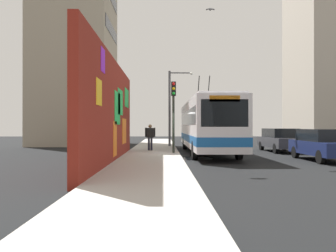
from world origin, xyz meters
TOP-DOWN VIEW (x-y plane):
  - ground_plane at (0.00, 0.00)m, footprint 80.00×80.00m
  - sidewalk_slab at (0.00, 1.60)m, footprint 48.00×3.20m
  - graffiti_wall at (-3.94, 3.35)m, footprint 14.08×0.32m
  - building_far_left at (12.68, 9.20)m, footprint 8.30×6.73m
  - building_far_right at (17.22, -17.00)m, footprint 8.86×7.08m
  - city_bus at (1.72, -1.80)m, footprint 12.74×2.56m
  - parked_car_navy at (-2.93, -7.00)m, footprint 4.58×1.78m
  - parked_car_dark_gray at (3.29, -7.00)m, footprint 4.87×1.88m
  - pedestrian_midblock at (2.64, 1.82)m, footprint 0.23×0.68m
  - traffic_light at (0.39, 0.35)m, footprint 0.49×0.28m
  - street_lamp at (7.45, 0.20)m, footprint 0.44×1.98m
  - curbside_puddle at (-1.63, -0.60)m, footprint 2.19×2.19m

SIDE VIEW (x-z plane):
  - ground_plane at x=0.00m, z-range 0.00..0.00m
  - curbside_puddle at x=-1.63m, z-range 0.00..0.00m
  - sidewalk_slab at x=0.00m, z-range 0.00..0.15m
  - parked_car_navy at x=-2.93m, z-range 0.04..1.62m
  - parked_car_dark_gray at x=3.29m, z-range 0.05..1.63m
  - pedestrian_midblock at x=2.64m, z-range 0.30..2.00m
  - city_bus at x=1.72m, z-range -0.71..4.42m
  - graffiti_wall at x=-3.94m, z-range 0.00..4.82m
  - traffic_light at x=0.39m, z-range 0.88..5.12m
  - street_lamp at x=7.45m, z-range 0.65..6.65m
  - building_far_left at x=12.68m, z-range 0.00..18.94m
  - building_far_right at x=17.22m, z-range 0.00..21.13m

